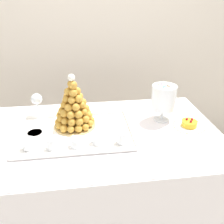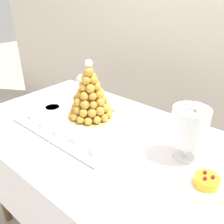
{
  "view_description": "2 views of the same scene",
  "coord_description": "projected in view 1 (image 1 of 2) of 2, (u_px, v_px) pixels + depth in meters",
  "views": [
    {
      "loc": [
        -0.07,
        -1.09,
        1.45
      ],
      "look_at": [
        0.07,
        -0.03,
        0.9
      ],
      "focal_mm": 37.61,
      "sensor_mm": 36.0,
      "label": 1
    },
    {
      "loc": [
        0.67,
        -0.69,
        1.37
      ],
      "look_at": [
        0.11,
        -0.04,
        0.93
      ],
      "focal_mm": 38.76,
      "sensor_mm": 36.0,
      "label": 2
    }
  ],
  "objects": [
    {
      "name": "dessert_cup_mid_left",
      "position": [
        51.0,
        144.0,
        1.13
      ],
      "size": [
        0.05,
        0.05,
        0.05
      ],
      "color": "silver",
      "rests_on": "serving_tray"
    },
    {
      "name": "dessert_cup_right",
      "position": [
        122.0,
        138.0,
        1.17
      ],
      "size": [
        0.05,
        0.05,
        0.06
      ],
      "color": "silver",
      "rests_on": "serving_tray"
    },
    {
      "name": "buffet_table",
      "position": [
        100.0,
        150.0,
        1.34
      ],
      "size": [
        1.33,
        0.79,
        0.77
      ],
      "color": "brown",
      "rests_on": "ground_plane"
    },
    {
      "name": "creme_brulee_ramekin",
      "position": [
        35.0,
        134.0,
        1.22
      ],
      "size": [
        0.08,
        0.08,
        0.03
      ],
      "color": "white",
      "rests_on": "serving_tray"
    },
    {
      "name": "dessert_cup_left",
      "position": [
        29.0,
        144.0,
        1.12
      ],
      "size": [
        0.06,
        0.06,
        0.05
      ],
      "color": "silver",
      "rests_on": "serving_tray"
    },
    {
      "name": "macaron_goblet",
      "position": [
        164.0,
        98.0,
        1.34
      ],
      "size": [
        0.14,
        0.14,
        0.23
      ],
      "color": "white",
      "rests_on": "buffet_table"
    },
    {
      "name": "dessert_cup_centre",
      "position": [
        76.0,
        142.0,
        1.14
      ],
      "size": [
        0.06,
        0.06,
        0.05
      ],
      "color": "silver",
      "rests_on": "serving_tray"
    },
    {
      "name": "serving_tray",
      "position": [
        76.0,
        133.0,
        1.26
      ],
      "size": [
        0.6,
        0.4,
        0.02
      ],
      "color": "white",
      "rests_on": "buffet_table"
    },
    {
      "name": "dessert_cup_mid_right",
      "position": [
        98.0,
        138.0,
        1.16
      ],
      "size": [
        0.06,
        0.06,
        0.06
      ],
      "color": "silver",
      "rests_on": "serving_tray"
    },
    {
      "name": "wine_glass",
      "position": [
        37.0,
        100.0,
        1.39
      ],
      "size": [
        0.07,
        0.07,
        0.15
      ],
      "color": "silver",
      "rests_on": "buffet_table"
    },
    {
      "name": "fruit_tart_plate",
      "position": [
        189.0,
        125.0,
        1.32
      ],
      "size": [
        0.18,
        0.18,
        0.05
      ],
      "color": "white",
      "rests_on": "buffet_table"
    },
    {
      "name": "backdrop_wall",
      "position": [
        88.0,
        19.0,
        1.96
      ],
      "size": [
        4.8,
        0.1,
        2.5
      ],
      "primitive_type": "cube",
      "color": "silver",
      "rests_on": "ground_plane"
    },
    {
      "name": "croquembouche",
      "position": [
        74.0,
        107.0,
        1.27
      ],
      "size": [
        0.23,
        0.23,
        0.3
      ],
      "color": "tan",
      "rests_on": "serving_tray"
    }
  ]
}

